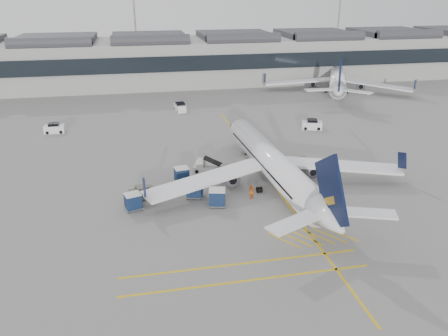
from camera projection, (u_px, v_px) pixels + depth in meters
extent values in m
plane|color=gray|center=(203.00, 214.00, 48.11)|extent=(220.00, 220.00, 0.00)
cube|color=#9E9E99|center=(158.00, 62.00, 111.17)|extent=(200.00, 20.00, 11.00)
cube|color=black|center=(161.00, 64.00, 101.55)|extent=(200.00, 0.50, 3.60)
cube|color=#38383D|center=(157.00, 37.00, 108.79)|extent=(200.00, 18.00, 1.40)
cylinder|color=slate|center=(136.00, 29.00, 120.24)|extent=(0.44, 0.44, 25.00)
cylinder|color=slate|center=(338.00, 25.00, 131.30)|extent=(0.44, 0.44, 25.00)
cube|color=gold|center=(264.00, 172.00, 59.00)|extent=(0.25, 60.00, 0.01)
cylinder|color=white|center=(271.00, 162.00, 54.60)|extent=(4.85, 27.55, 3.43)
cone|color=white|center=(237.00, 127.00, 68.49)|extent=(3.62, 3.83, 3.43)
cone|color=white|center=(331.00, 220.00, 40.25)|extent=(3.66, 4.56, 3.43)
cube|color=white|center=(206.00, 179.00, 51.69)|extent=(15.68, 8.63, 0.32)
cube|color=white|center=(339.00, 166.00, 55.70)|extent=(15.85, 7.21, 0.32)
cylinder|color=slate|center=(230.00, 175.00, 54.35)|extent=(2.09, 3.38, 1.92)
cylinder|color=slate|center=(308.00, 167.00, 56.79)|extent=(2.09, 3.38, 1.92)
cube|color=black|center=(331.00, 193.00, 39.76)|extent=(0.63, 6.96, 7.65)
cylinder|color=black|center=(246.00, 153.00, 64.99)|extent=(0.29, 0.60, 0.58)
cylinder|color=black|center=(259.00, 190.00, 53.00)|extent=(0.68, 0.76, 0.73)
cylinder|color=black|center=(294.00, 186.00, 54.05)|extent=(0.68, 0.76, 0.73)
cylinder|color=white|center=(337.00, 78.00, 104.19)|extent=(15.17, 27.64, 3.60)
cone|color=white|center=(337.00, 67.00, 118.84)|extent=(4.86, 4.98, 3.60)
cone|color=white|center=(338.00, 92.00, 89.04)|extent=(5.18, 5.67, 3.60)
cube|color=white|center=(298.00, 81.00, 105.11)|extent=(16.56, 5.26, 0.34)
cube|color=white|center=(377.00, 85.00, 101.34)|extent=(14.33, 13.53, 0.34)
cylinder|color=slate|center=(313.00, 83.00, 106.35)|extent=(3.26, 3.97, 2.01)
cylinder|color=slate|center=(361.00, 85.00, 104.05)|extent=(3.26, 3.97, 2.01)
cube|color=black|center=(340.00, 78.00, 88.53)|extent=(3.28, 6.75, 8.02)
cylinder|color=black|center=(336.00, 81.00, 115.13)|extent=(0.50, 0.67, 0.61)
cylinder|color=black|center=(326.00, 91.00, 103.53)|extent=(0.93, 0.97, 0.77)
cylinder|color=black|center=(347.00, 92.00, 102.54)|extent=(0.93, 0.97, 0.77)
cube|color=beige|center=(210.00, 169.00, 58.91)|extent=(4.61, 3.15, 0.79)
cube|color=black|center=(218.00, 163.00, 58.38)|extent=(4.01, 2.56, 1.67)
cube|color=beige|center=(201.00, 163.00, 58.81)|extent=(1.48, 1.74, 1.02)
cylinder|color=black|center=(197.00, 172.00, 58.50)|extent=(0.54, 0.37, 0.50)
cylinder|color=black|center=(200.00, 167.00, 59.94)|extent=(0.54, 0.37, 0.50)
cylinder|color=black|center=(220.00, 173.00, 57.99)|extent=(0.54, 0.37, 0.50)
cylinder|color=black|center=(222.00, 169.00, 59.43)|extent=(0.54, 0.37, 0.50)
cube|color=gray|center=(195.00, 196.00, 51.85)|extent=(2.32, 2.10, 0.14)
cube|color=#122548|center=(195.00, 189.00, 51.50)|extent=(2.14, 1.99, 1.64)
cube|color=silver|center=(194.00, 182.00, 51.17)|extent=(2.21, 2.07, 0.11)
cylinder|color=black|center=(187.00, 198.00, 51.38)|extent=(0.27, 0.18, 0.25)
cylinder|color=black|center=(189.00, 194.00, 52.53)|extent=(0.27, 0.18, 0.25)
cylinder|color=black|center=(201.00, 199.00, 51.22)|extent=(0.27, 0.18, 0.25)
cylinder|color=black|center=(202.00, 194.00, 52.37)|extent=(0.27, 0.18, 0.25)
cube|color=gray|center=(182.00, 180.00, 55.99)|extent=(2.06, 1.78, 0.13)
cube|color=#122548|center=(182.00, 174.00, 55.65)|extent=(1.89, 1.71, 1.58)
cube|color=silver|center=(181.00, 168.00, 55.34)|extent=(1.95, 1.77, 0.11)
cylinder|color=black|center=(177.00, 183.00, 55.26)|extent=(0.25, 0.14, 0.24)
cylinder|color=black|center=(175.00, 180.00, 56.30)|extent=(0.25, 0.14, 0.24)
cylinder|color=black|center=(189.00, 182.00, 55.74)|extent=(0.25, 0.14, 0.24)
cylinder|color=black|center=(186.00, 178.00, 56.78)|extent=(0.25, 0.14, 0.24)
cube|color=gray|center=(217.00, 204.00, 49.84)|extent=(2.24, 1.98, 0.14)
cube|color=#122548|center=(217.00, 197.00, 49.49)|extent=(2.06, 1.88, 1.65)
cube|color=silver|center=(217.00, 190.00, 49.16)|extent=(2.13, 1.95, 0.11)
cylinder|color=black|center=(210.00, 207.00, 49.31)|extent=(0.27, 0.17, 0.25)
cylinder|color=black|center=(210.00, 202.00, 50.46)|extent=(0.27, 0.17, 0.25)
cylinder|color=black|center=(224.00, 207.00, 49.28)|extent=(0.27, 0.17, 0.25)
cylinder|color=black|center=(224.00, 202.00, 50.43)|extent=(0.27, 0.17, 0.25)
cube|color=gray|center=(134.00, 208.00, 49.00)|extent=(2.19, 1.97, 0.13)
cube|color=#122548|center=(133.00, 201.00, 48.66)|extent=(2.02, 1.88, 1.57)
cube|color=silver|center=(132.00, 194.00, 48.35)|extent=(2.09, 1.94, 0.11)
cylinder|color=black|center=(129.00, 212.00, 48.21)|extent=(0.26, 0.17, 0.24)
cylinder|color=black|center=(126.00, 208.00, 49.18)|extent=(0.26, 0.17, 0.24)
cylinder|color=black|center=(142.00, 209.00, 48.87)|extent=(0.26, 0.17, 0.24)
cylinder|color=black|center=(139.00, 205.00, 49.84)|extent=(0.26, 0.17, 0.24)
imported|color=#F7520D|center=(231.00, 180.00, 54.63)|extent=(0.71, 0.60, 1.66)
imported|color=#E25B0B|center=(251.00, 192.00, 51.34)|extent=(1.02, 0.97, 1.67)
cube|color=#57594C|center=(142.00, 194.00, 51.45)|extent=(3.16, 2.50, 1.10)
cube|color=#57594C|center=(142.00, 188.00, 51.19)|extent=(1.70, 1.70, 0.55)
cylinder|color=black|center=(137.00, 200.00, 50.52)|extent=(0.67, 0.47, 0.62)
cylinder|color=black|center=(132.00, 195.00, 51.64)|extent=(0.67, 0.47, 0.62)
cylinder|color=black|center=(153.00, 196.00, 51.47)|extent=(0.67, 0.47, 0.62)
cylinder|color=black|center=(148.00, 192.00, 52.60)|extent=(0.67, 0.47, 0.62)
cone|color=#F24C0A|center=(270.00, 147.00, 67.26)|extent=(0.38, 0.38, 0.53)
cone|color=#F24C0A|center=(307.00, 177.00, 56.74)|extent=(0.36, 0.36, 0.50)
cube|color=silver|center=(54.00, 129.00, 74.74)|extent=(3.33, 1.69, 1.29)
cube|color=black|center=(54.00, 125.00, 74.44)|extent=(1.67, 1.58, 0.55)
cylinder|color=black|center=(47.00, 133.00, 74.00)|extent=(0.55, 0.21, 0.55)
cylinder|color=black|center=(49.00, 130.00, 75.33)|extent=(0.55, 0.21, 0.55)
cylinder|color=black|center=(61.00, 132.00, 74.43)|extent=(0.55, 0.21, 0.55)
cylinder|color=black|center=(62.00, 129.00, 75.76)|extent=(0.55, 0.21, 0.55)
cube|color=silver|center=(180.00, 108.00, 87.72)|extent=(2.14, 3.66, 1.35)
cube|color=black|center=(180.00, 104.00, 87.41)|extent=(1.84, 1.92, 0.58)
cylinder|color=black|center=(185.00, 111.00, 87.08)|extent=(0.28, 0.60, 0.58)
cylinder|color=black|center=(178.00, 112.00, 86.63)|extent=(0.28, 0.60, 0.58)
cylinder|color=black|center=(183.00, 108.00, 89.11)|extent=(0.28, 0.60, 0.58)
cylinder|color=black|center=(175.00, 109.00, 88.66)|extent=(0.28, 0.60, 0.58)
cube|color=silver|center=(312.00, 125.00, 76.70)|extent=(3.76, 2.59, 1.33)
cube|color=black|center=(312.00, 121.00, 76.39)|extent=(2.09, 2.03, 0.57)
cylinder|color=black|center=(305.00, 128.00, 76.23)|extent=(0.61, 0.36, 0.57)
cylinder|color=black|center=(305.00, 126.00, 77.63)|extent=(0.61, 0.36, 0.57)
cylinder|color=black|center=(319.00, 129.00, 76.06)|extent=(0.61, 0.36, 0.57)
cylinder|color=black|center=(318.00, 126.00, 77.46)|extent=(0.61, 0.36, 0.57)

